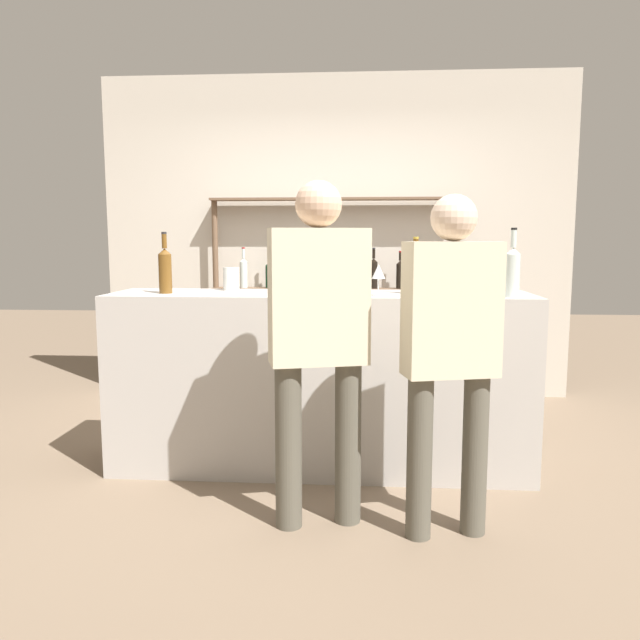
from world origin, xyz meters
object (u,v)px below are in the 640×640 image
counter_bottle_2 (512,271)px  customer_right (451,340)px  counter_bottle_0 (415,273)px  wine_glass (378,272)px  counter_bottle_1 (165,269)px  cork_jar (231,279)px  customer_center (318,329)px

counter_bottle_2 → customer_right: 0.85m
counter_bottle_0 → wine_glass: 0.26m
counter_bottle_1 → cork_jar: (0.34, 0.24, -0.07)m
counter_bottle_0 → counter_bottle_1: (-1.48, -0.07, 0.02)m
cork_jar → customer_right: 1.61m
counter_bottle_0 → cork_jar: bearing=171.7°
wine_glass → customer_center: size_ratio=0.11×
customer_right → counter_bottle_2: bearing=-45.4°
counter_bottle_1 → cork_jar: size_ratio=2.52×
counter_bottle_2 → customer_right: size_ratio=0.24×
counter_bottle_1 → customer_center: (0.96, -0.70, -0.24)m
wine_glass → cork_jar: bearing=161.7°
wine_glass → customer_right: (0.32, -0.71, -0.27)m
counter_bottle_2 → customer_center: size_ratio=0.23×
wine_glass → customer_center: bearing=-114.7°
counter_bottle_1 → wine_glass: counter_bottle_1 is taller
counter_bottle_1 → wine_glass: size_ratio=2.04×
counter_bottle_0 → cork_jar: size_ratio=2.33×
cork_jar → customer_center: (0.62, -0.94, -0.17)m
counter_bottle_2 → customer_center: customer_center is taller
counter_bottle_1 → wine_glass: (1.26, -0.07, -0.01)m
wine_glass → customer_right: size_ratio=0.11×
customer_center → customer_right: (0.61, -0.07, -0.04)m
cork_jar → customer_right: (1.23, -1.01, -0.21)m
wine_glass → customer_center: (-0.29, -0.64, -0.23)m
counter_bottle_0 → customer_right: 0.89m
cork_jar → counter_bottle_0: bearing=-8.3°
wine_glass → cork_jar: wine_glass is taller
counter_bottle_0 → customer_center: 0.95m
customer_center → customer_right: size_ratio=1.04×
wine_glass → counter_bottle_2: bearing=-2.5°
customer_center → counter_bottle_1: bearing=39.0°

